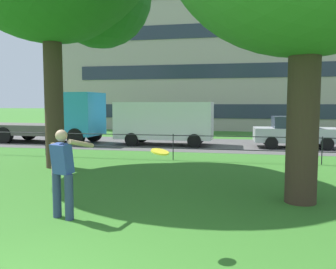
# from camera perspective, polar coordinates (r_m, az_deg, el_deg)

# --- Properties ---
(street_strip) EXTENTS (80.00, 6.35, 0.01)m
(street_strip) POSITION_cam_1_polar(r_m,az_deg,el_deg) (18.93, 3.81, -1.56)
(street_strip) COLOR #565454
(street_strip) RESTS_ON ground
(park_fence) EXTENTS (32.22, 0.04, 1.00)m
(park_fence) POSITION_cam_1_polar(r_m,az_deg,el_deg) (13.57, 0.83, -1.29)
(park_fence) COLOR black
(park_fence) RESTS_ON ground
(person_thrower) EXTENTS (0.69, 0.73, 1.68)m
(person_thrower) POSITION_cam_1_polar(r_m,az_deg,el_deg) (6.94, -16.57, -5.63)
(person_thrower) COLOR navy
(person_thrower) RESTS_ON ground
(frisbee) EXTENTS (0.37, 0.37, 0.09)m
(frisbee) POSITION_cam_1_polar(r_m,az_deg,el_deg) (5.26, -1.31, -2.79)
(frisbee) COLOR yellow
(flatbed_truck_far_right) EXTENTS (7.37, 2.64, 2.75)m
(flatbed_truck_far_right) POSITION_cam_1_polar(r_m,az_deg,el_deg) (20.52, -17.68, 2.12)
(flatbed_truck_far_right) COLOR #2D99D1
(flatbed_truck_far_right) RESTS_ON ground
(panel_van_far_left) EXTENTS (5.00, 2.10, 2.24)m
(panel_van_far_left) POSITION_cam_1_polar(r_m,az_deg,el_deg) (18.54, -0.53, 2.24)
(panel_van_far_left) COLOR white
(panel_van_far_left) RESTS_ON ground
(car_silver_left) EXTENTS (4.05, 1.90, 1.54)m
(car_silver_left) POSITION_cam_1_polar(r_m,az_deg,el_deg) (18.39, 19.78, 0.39)
(car_silver_left) COLOR #B7BABF
(car_silver_left) RESTS_ON ground
(apartment_building_background) EXTENTS (38.00, 11.97, 16.03)m
(apartment_building_background) POSITION_cam_1_polar(r_m,az_deg,el_deg) (34.54, 16.50, 14.56)
(apartment_building_background) COLOR #ADA393
(apartment_building_background) RESTS_ON ground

